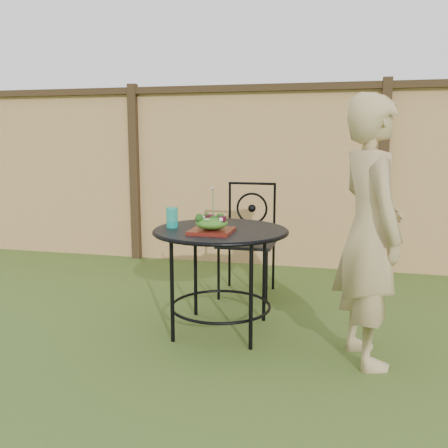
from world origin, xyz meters
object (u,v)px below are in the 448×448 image
at_px(diner, 370,232).
at_px(salad_plate, 212,231).
at_px(patio_table, 221,249).
at_px(patio_chair, 248,236).

bearing_deg(diner, salad_plate, 64.19).
height_order(patio_table, salad_plate, salad_plate).
xyz_separation_m(diner, salad_plate, (-0.98, 0.09, -0.06)).
relative_size(patio_chair, diner, 0.60).
height_order(patio_chair, diner, diner).
bearing_deg(patio_table, patio_chair, 88.92).
bearing_deg(patio_table, salad_plate, -98.18).
bearing_deg(diner, patio_chair, 18.58).
bearing_deg(salad_plate, diner, -5.11).
distance_m(patio_table, diner, 1.01).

